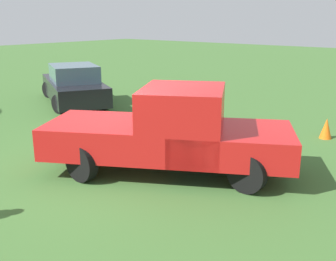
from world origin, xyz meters
TOP-DOWN VIEW (x-y plane):
  - ground_plane at (0.00, 0.00)m, footprint 80.00×80.00m
  - pickup_truck at (0.99, 0.41)m, footprint 5.25×4.07m
  - sedan_near at (-6.28, 3.51)m, footprint 4.90×3.73m
  - traffic_cone at (2.63, 4.90)m, footprint 0.32×0.32m

SIDE VIEW (x-z plane):
  - ground_plane at x=0.00m, z-range 0.00..0.00m
  - traffic_cone at x=2.63m, z-range 0.00..0.55m
  - sedan_near at x=-6.28m, z-range -0.06..1.41m
  - pickup_truck at x=0.99m, z-range 0.03..1.82m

